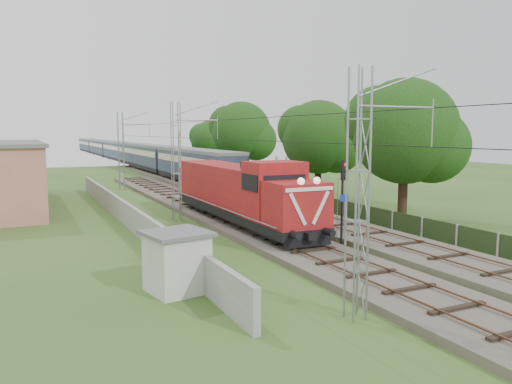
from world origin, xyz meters
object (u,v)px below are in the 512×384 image
locomotive (241,192)px  relay_hut (177,261)px  coach_rake (120,150)px  signal_post (343,187)px

locomotive → relay_hut: bearing=-124.2°
coach_rake → signal_post: (-2.27, -76.46, 0.61)m
relay_hut → signal_post: bearing=20.1°
locomotive → relay_hut: (-7.40, -10.91, -1.05)m
coach_rake → signal_post: bearing=-91.7°
relay_hut → coach_rake: bearing=81.2°
signal_post → relay_hut: (-10.13, -3.70, -1.95)m
locomotive → signal_post: size_ratio=3.73×
locomotive → signal_post: bearing=-69.2°
locomotive → signal_post: locomotive is taller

